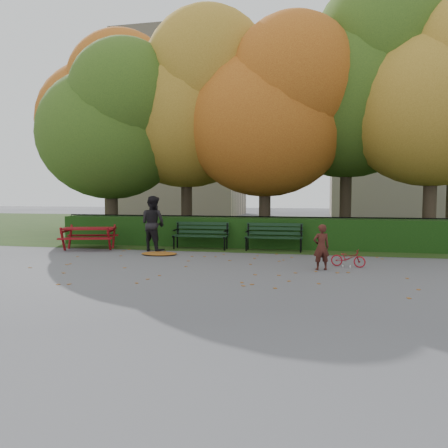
% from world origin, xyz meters
% --- Properties ---
extents(ground, '(90.00, 90.00, 0.00)m').
position_xyz_m(ground, '(0.00, 0.00, 0.00)').
color(ground, slate).
rests_on(ground, ground).
extents(grass_strip, '(90.00, 90.00, 0.00)m').
position_xyz_m(grass_strip, '(0.00, 14.00, 0.01)').
color(grass_strip, '#1D3712').
rests_on(grass_strip, ground).
extents(building_left, '(10.00, 7.00, 15.00)m').
position_xyz_m(building_left, '(-9.00, 26.00, 7.50)').
color(building_left, beige).
rests_on(building_left, ground).
extents(building_right, '(9.00, 6.00, 12.00)m').
position_xyz_m(building_right, '(8.00, 28.00, 6.00)').
color(building_right, beige).
rests_on(building_right, ground).
extents(hedge, '(13.00, 0.90, 1.00)m').
position_xyz_m(hedge, '(0.00, 4.50, 0.50)').
color(hedge, black).
rests_on(hedge, ground).
extents(iron_fence, '(14.00, 0.04, 1.02)m').
position_xyz_m(iron_fence, '(0.00, 5.30, 0.54)').
color(iron_fence, black).
rests_on(iron_fence, ground).
extents(tree_a, '(5.88, 5.60, 7.48)m').
position_xyz_m(tree_a, '(-5.19, 5.58, 4.52)').
color(tree_a, '#2F221B').
rests_on(tree_a, ground).
extents(tree_b, '(6.72, 6.40, 8.79)m').
position_xyz_m(tree_b, '(-2.44, 6.75, 5.40)').
color(tree_b, '#2F221B').
rests_on(tree_b, ground).
extents(tree_c, '(6.30, 6.00, 8.00)m').
position_xyz_m(tree_c, '(0.83, 5.96, 4.82)').
color(tree_c, '#2F221B').
rests_on(tree_c, ground).
extents(tree_d, '(7.14, 6.80, 9.58)m').
position_xyz_m(tree_d, '(3.88, 7.23, 5.98)').
color(tree_d, '#2F221B').
rests_on(tree_d, ground).
extents(tree_e, '(6.09, 5.80, 8.16)m').
position_xyz_m(tree_e, '(6.52, 5.77, 5.08)').
color(tree_e, '#2F221B').
rests_on(tree_e, ground).
extents(tree_f, '(6.93, 6.60, 9.19)m').
position_xyz_m(tree_f, '(-7.13, 9.24, 5.69)').
color(tree_f, '#2F221B').
rests_on(tree_f, ground).
extents(bench_left, '(1.80, 0.57, 0.88)m').
position_xyz_m(bench_left, '(-1.30, 3.70, 0.52)').
color(bench_left, black).
rests_on(bench_left, ground).
extents(bench_right, '(1.80, 0.57, 0.88)m').
position_xyz_m(bench_right, '(1.10, 3.70, 0.52)').
color(bench_right, black).
rests_on(bench_right, ground).
extents(picnic_table, '(1.97, 1.74, 0.81)m').
position_xyz_m(picnic_table, '(-4.85, 2.82, 0.55)').
color(picnic_table, maroon).
rests_on(picnic_table, ground).
extents(leaf_pile, '(1.11, 0.78, 0.08)m').
position_xyz_m(leaf_pile, '(-2.16, 2.09, 0.04)').
color(leaf_pile, brown).
rests_on(leaf_pile, ground).
extents(leaf_scatter, '(9.00, 5.70, 0.01)m').
position_xyz_m(leaf_scatter, '(0.00, 0.30, 0.01)').
color(leaf_scatter, brown).
rests_on(leaf_scatter, ground).
extents(child, '(0.46, 0.37, 1.10)m').
position_xyz_m(child, '(2.54, 0.47, 0.55)').
color(child, '#3E1A14').
rests_on(child, ground).
extents(adult, '(1.02, 0.91, 1.75)m').
position_xyz_m(adult, '(-2.66, 2.90, 0.87)').
color(adult, black).
rests_on(adult, ground).
extents(bicycle, '(0.89, 0.50, 0.44)m').
position_xyz_m(bicycle, '(3.20, 1.05, 0.22)').
color(bicycle, maroon).
rests_on(bicycle, ground).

